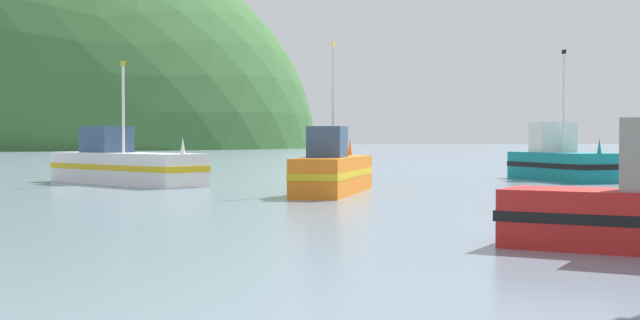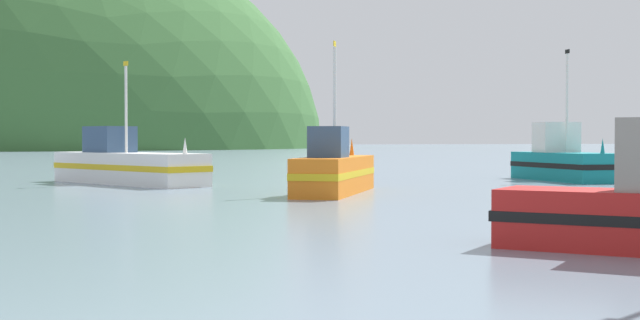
{
  "view_description": "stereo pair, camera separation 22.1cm",
  "coord_description": "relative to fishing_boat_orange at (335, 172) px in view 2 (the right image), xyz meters",
  "views": [
    {
      "loc": [
        -5.86,
        6.98,
        2.04
      ],
      "look_at": [
        1.5,
        31.62,
        1.4
      ],
      "focal_mm": 48.0,
      "sensor_mm": 36.0,
      "label": 1
    },
    {
      "loc": [
        -5.65,
        6.92,
        2.04
      ],
      "look_at": [
        1.5,
        31.62,
        1.4
      ],
      "focal_mm": 48.0,
      "sensor_mm": 36.0,
      "label": 2
    }
  ],
  "objects": [
    {
      "name": "fishing_boat_teal",
      "position": [
        13.68,
        6.3,
        0.07
      ],
      "size": [
        2.42,
        6.69,
        6.37
      ],
      "rotation": [
        0.0,
        0.0,
        4.71
      ],
      "color": "#147F84",
      "rests_on": "ground"
    },
    {
      "name": "hill_far_left",
      "position": [
        -22.83,
        167.9,
        -0.82
      ],
      "size": [
        138.59,
        110.87,
        102.12
      ],
      "primitive_type": "ellipsoid",
      "color": "#386633",
      "rests_on": "ground"
    },
    {
      "name": "fishing_boat_orange",
      "position": [
        0.0,
        0.0,
        0.0
      ],
      "size": [
        5.08,
        7.25,
        5.67
      ],
      "rotation": [
        0.0,
        0.0,
        1.06
      ],
      "color": "orange",
      "rests_on": "ground"
    },
    {
      "name": "fishing_boat_white",
      "position": [
        -7.05,
        9.15,
        0.04
      ],
      "size": [
        6.57,
        9.37,
        5.54
      ],
      "rotation": [
        0.0,
        0.0,
        5.22
      ],
      "color": "white",
      "rests_on": "ground"
    }
  ]
}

